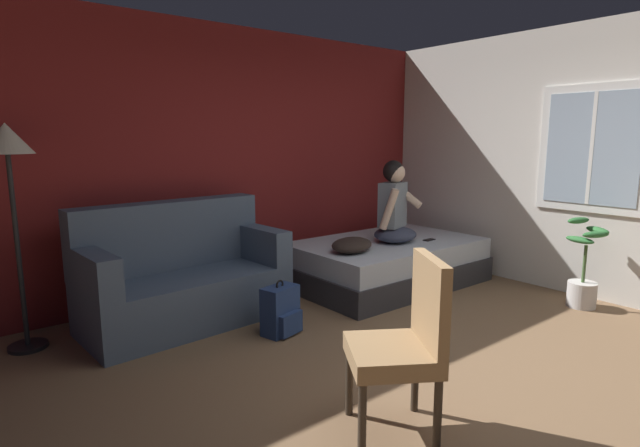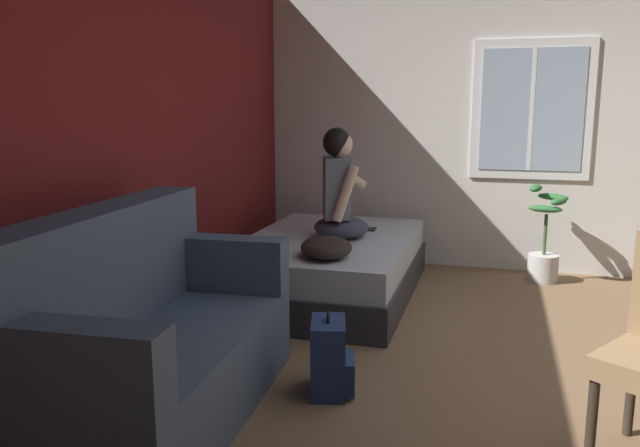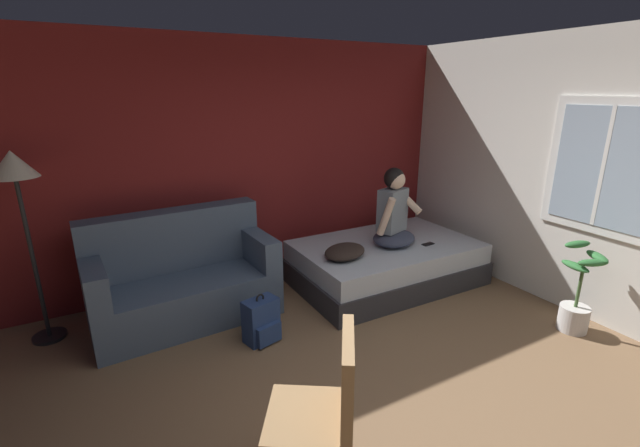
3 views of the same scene
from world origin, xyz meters
The scene contains 11 objects.
ground_plane centered at (0.00, 0.00, 0.00)m, with size 40.00×40.00×0.00m, color brown.
wall_back_accent centered at (0.00, 2.93, 1.35)m, with size 10.02×0.16×2.70m, color maroon.
bed centered at (1.29, 1.95, 0.24)m, with size 2.07×1.32×0.48m.
couch centered at (-0.93, 2.26, 0.39)m, with size 1.74×0.92×1.04m.
side_chair centered at (-0.69, -0.08, 0.53)m, with size 0.64×0.64×0.98m.
person_seated centered at (1.31, 1.87, 0.84)m, with size 0.64×0.59×0.88m.
backpack centered at (-0.43, 1.48, 0.19)m, with size 0.34×0.29×0.46m.
throw_pillow centered at (0.63, 1.79, 0.55)m, with size 0.48×0.36×0.14m, color #2D231E.
cell_phone centered at (1.67, 1.67, 0.48)m, with size 0.07×0.14×0.01m, color black.
floor_lamp centered at (-2.11, 2.46, 1.43)m, with size 0.36×0.36×1.70m.
potted_plant centered at (2.17, 0.24, 0.30)m, with size 0.39×0.37×0.85m.
Camera 3 is at (-1.61, -1.71, 2.16)m, focal length 24.00 mm.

